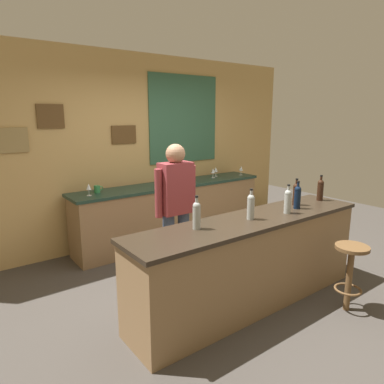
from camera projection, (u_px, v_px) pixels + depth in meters
name	position (u px, v px, depth m)	size (l,w,h in m)	color
ground_plane	(224.00, 288.00, 3.96)	(10.00, 10.00, 0.00)	#423D38
back_wall	(137.00, 149.00, 5.25)	(6.00, 0.09, 2.80)	tan
bar_counter	(251.00, 262.00, 3.54)	(2.73, 0.60, 0.92)	olive
side_counter	(172.00, 212.00, 5.38)	(3.11, 0.56, 0.90)	olive
bartender	(176.00, 206.00, 3.84)	(0.52, 0.21, 1.62)	#384766
bar_stool	(350.00, 267.00, 3.42)	(0.32, 0.32, 0.68)	brown
wine_bottle_a	(197.00, 214.00, 3.10)	(0.07, 0.07, 0.31)	#999E99
wine_bottle_b	(251.00, 206.00, 3.38)	(0.07, 0.07, 0.31)	#999E99
wine_bottle_c	(288.00, 201.00, 3.59)	(0.07, 0.07, 0.31)	#999E99
wine_bottle_d	(297.00, 196.00, 3.78)	(0.07, 0.07, 0.31)	black
wine_bottle_e	(296.00, 193.00, 3.92)	(0.07, 0.07, 0.31)	black
wine_bottle_f	(320.00, 189.00, 4.14)	(0.07, 0.07, 0.31)	black
wine_glass_a	(89.00, 187.00, 4.48)	(0.07, 0.07, 0.16)	silver
wine_glass_b	(192.00, 173.00, 5.52)	(0.07, 0.07, 0.16)	silver
wine_glass_c	(213.00, 171.00, 5.74)	(0.07, 0.07, 0.16)	silver
wine_glass_d	(216.00, 170.00, 5.88)	(0.07, 0.07, 0.16)	silver
wine_glass_e	(241.00, 169.00, 6.01)	(0.07, 0.07, 0.16)	silver
coffee_mug	(97.00, 189.00, 4.66)	(0.13, 0.08, 0.09)	#338C4C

